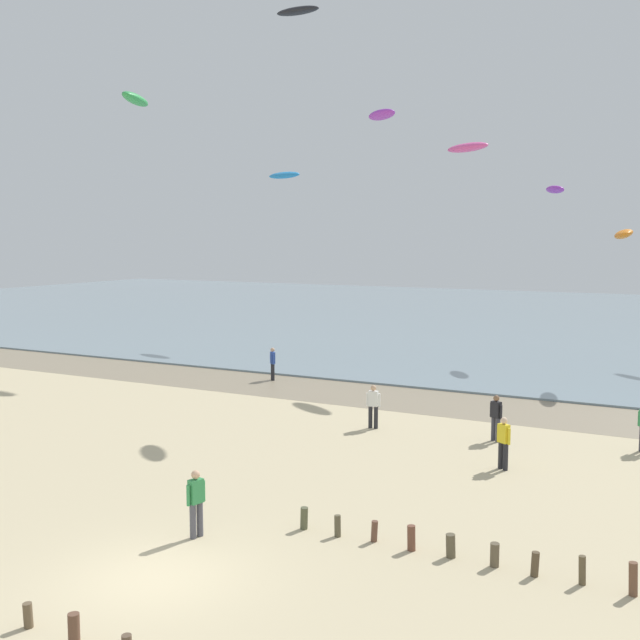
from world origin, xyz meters
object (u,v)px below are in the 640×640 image
object	(u,v)px
kite_aloft_1	(467,147)
kite_aloft_8	(555,189)
person_mid_beach	(496,417)
kite_aloft_2	(624,234)
person_right_flank	(273,363)
kite_aloft_0	(284,175)
person_left_flank	(196,501)
kite_aloft_6	(382,115)
kite_aloft_9	(298,11)
kite_aloft_10	(135,99)
person_far_down_beach	(373,405)
person_by_waterline	(503,441)

from	to	relation	value
kite_aloft_1	kite_aloft_8	world-z (taller)	kite_aloft_1
person_mid_beach	kite_aloft_2	xyz separation A→B (m)	(2.58, 14.57, 6.65)
person_right_flank	kite_aloft_1	size ratio (longest dim) A/B	0.59
kite_aloft_2	kite_aloft_8	distance (m)	8.26
person_mid_beach	kite_aloft_0	distance (m)	30.13
person_left_flank	kite_aloft_8	world-z (taller)	kite_aloft_8
person_left_flank	kite_aloft_2	size ratio (longest dim) A/B	0.62
kite_aloft_0	kite_aloft_6	bearing A→B (deg)	-34.64
kite_aloft_9	kite_aloft_0	bearing A→B (deg)	-47.77
kite_aloft_2	person_right_flank	bearing A→B (deg)	104.93
kite_aloft_2	kite_aloft_10	xyz separation A→B (m)	(-25.64, -6.98, 7.67)
person_right_flank	kite_aloft_6	xyz separation A→B (m)	(7.06, -2.46, 11.77)
person_far_down_beach	kite_aloft_6	world-z (taller)	kite_aloft_6
person_mid_beach	person_by_waterline	world-z (taller)	same
person_right_flank	kite_aloft_10	world-z (taller)	kite_aloft_10
kite_aloft_6	kite_aloft_9	distance (m)	18.53
kite_aloft_10	kite_aloft_9	bearing A→B (deg)	121.55
person_by_waterline	kite_aloft_9	world-z (taller)	kite_aloft_9
person_left_flank	kite_aloft_10	size ratio (longest dim) A/B	0.48
person_by_waterline	person_right_flank	bearing A→B (deg)	146.01
kite_aloft_8	kite_aloft_1	bearing A→B (deg)	-49.46
person_right_flank	kite_aloft_0	size ratio (longest dim) A/B	0.61
kite_aloft_2	kite_aloft_9	distance (m)	24.26
person_mid_beach	kite_aloft_10	size ratio (longest dim) A/B	0.48
person_right_flank	kite_aloft_0	bearing A→B (deg)	117.59
person_left_flank	kite_aloft_9	xyz separation A→B (m)	(-12.94, 28.51, 20.58)
person_by_waterline	kite_aloft_9	distance (m)	33.71
person_far_down_beach	kite_aloft_9	size ratio (longest dim) A/B	0.57
kite_aloft_2	kite_aloft_10	size ratio (longest dim) A/B	0.78
person_mid_beach	kite_aloft_8	world-z (taller)	kite_aloft_8
person_by_waterline	kite_aloft_2	world-z (taller)	kite_aloft_2
person_by_waterline	kite_aloft_1	size ratio (longest dim) A/B	0.59
person_by_waterline	kite_aloft_2	bearing A→B (deg)	85.21
kite_aloft_2	kite_aloft_8	xyz separation A→B (m)	(-4.63, 6.28, 2.71)
person_mid_beach	person_right_flank	xyz separation A→B (m)	(-13.39, 6.51, 0.00)
kite_aloft_8	person_far_down_beach	bearing A→B (deg)	-38.80
person_mid_beach	person_right_flank	size ratio (longest dim) A/B	1.00
kite_aloft_1	kite_aloft_8	size ratio (longest dim) A/B	1.24
person_left_flank	kite_aloft_2	distance (m)	28.54
person_mid_beach	person_by_waterline	size ratio (longest dim) A/B	1.00
kite_aloft_10	person_right_flank	bearing A→B (deg)	59.35
kite_aloft_1	kite_aloft_9	bearing A→B (deg)	-168.46
person_mid_beach	kite_aloft_8	size ratio (longest dim) A/B	0.73
kite_aloft_2	kite_aloft_6	xyz separation A→B (m)	(-8.91, -10.52, 5.11)
person_by_waterline	kite_aloft_1	xyz separation A→B (m)	(-5.98, 15.30, 11.11)
kite_aloft_8	kite_aloft_10	distance (m)	25.33
person_by_waterline	kite_aloft_8	bearing A→B (deg)	97.42
person_right_flank	kite_aloft_8	xyz separation A→B (m)	(11.34, 14.34, 9.36)
person_far_down_beach	kite_aloft_8	distance (m)	23.30
person_right_flank	person_mid_beach	bearing A→B (deg)	-25.92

